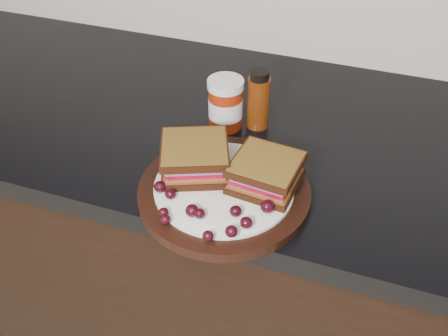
# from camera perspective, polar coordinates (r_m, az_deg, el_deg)

# --- Properties ---
(base_cabinets) EXTENTS (3.96, 0.58, 0.86)m
(base_cabinets) POSITION_cam_1_polar(r_m,az_deg,el_deg) (1.30, 2.96, -12.28)
(base_cabinets) COLOR black
(base_cabinets) RESTS_ON ground_plane
(countertop) EXTENTS (3.98, 0.60, 0.04)m
(countertop) POSITION_cam_1_polar(r_m,az_deg,el_deg) (0.99, 3.83, 3.92)
(countertop) COLOR black
(countertop) RESTS_ON base_cabinets
(plate) EXTENTS (0.28, 0.28, 0.02)m
(plate) POSITION_cam_1_polar(r_m,az_deg,el_deg) (0.81, 0.00, -2.76)
(plate) COLOR black
(plate) RESTS_ON countertop
(sandwich_left) EXTENTS (0.14, 0.14, 0.05)m
(sandwich_left) POSITION_cam_1_polar(r_m,az_deg,el_deg) (0.82, -3.35, 1.20)
(sandwich_left) COLOR brown
(sandwich_left) RESTS_ON plate
(sandwich_right) EXTENTS (0.11, 0.11, 0.05)m
(sandwich_right) POSITION_cam_1_polar(r_m,az_deg,el_deg) (0.79, 4.80, -0.53)
(sandwich_right) COLOR brown
(sandwich_right) RESTS_ON plate
(grape_0) EXTENTS (0.02, 0.02, 0.02)m
(grape_0) POSITION_cam_1_polar(r_m,az_deg,el_deg) (0.79, -7.32, -2.13)
(grape_0) COLOR black
(grape_0) RESTS_ON plate
(grape_1) EXTENTS (0.02, 0.02, 0.02)m
(grape_1) POSITION_cam_1_polar(r_m,az_deg,el_deg) (0.78, -6.15, -2.98)
(grape_1) COLOR black
(grape_1) RESTS_ON plate
(grape_2) EXTENTS (0.02, 0.02, 0.01)m
(grape_2) POSITION_cam_1_polar(r_m,az_deg,el_deg) (0.75, -6.93, -5.07)
(grape_2) COLOR black
(grape_2) RESTS_ON plate
(grape_3) EXTENTS (0.02, 0.02, 0.02)m
(grape_3) POSITION_cam_1_polar(r_m,az_deg,el_deg) (0.74, -6.75, -5.84)
(grape_3) COLOR black
(grape_3) RESTS_ON plate
(grape_4) EXTENTS (0.02, 0.02, 0.02)m
(grape_4) POSITION_cam_1_polar(r_m,az_deg,el_deg) (0.75, -3.67, -4.88)
(grape_4) COLOR black
(grape_4) RESTS_ON plate
(grape_5) EXTENTS (0.02, 0.02, 0.02)m
(grape_5) POSITION_cam_1_polar(r_m,az_deg,el_deg) (0.74, -2.81, -5.23)
(grape_5) COLOR black
(grape_5) RESTS_ON plate
(grape_6) EXTENTS (0.02, 0.02, 0.02)m
(grape_6) POSITION_cam_1_polar(r_m,az_deg,el_deg) (0.71, -1.84, -7.76)
(grape_6) COLOR black
(grape_6) RESTS_ON plate
(grape_7) EXTENTS (0.02, 0.02, 0.02)m
(grape_7) POSITION_cam_1_polar(r_m,az_deg,el_deg) (0.72, 0.84, -7.24)
(grape_7) COLOR black
(grape_7) RESTS_ON plate
(grape_8) EXTENTS (0.02, 0.02, 0.02)m
(grape_8) POSITION_cam_1_polar(r_m,az_deg,el_deg) (0.73, 2.55, -6.26)
(grape_8) COLOR black
(grape_8) RESTS_ON plate
(grape_9) EXTENTS (0.02, 0.02, 0.02)m
(grape_9) POSITION_cam_1_polar(r_m,az_deg,el_deg) (0.75, 1.33, -4.95)
(grape_9) COLOR black
(grape_9) RESTS_ON plate
(grape_10) EXTENTS (0.02, 0.02, 0.02)m
(grape_10) POSITION_cam_1_polar(r_m,az_deg,el_deg) (0.75, 4.99, -4.39)
(grape_10) COLOR black
(grape_10) RESTS_ON plate
(grape_11) EXTENTS (0.02, 0.02, 0.02)m
(grape_11) POSITION_cam_1_polar(r_m,az_deg,el_deg) (0.77, 5.13, -3.47)
(grape_11) COLOR black
(grape_11) RESTS_ON plate
(grape_12) EXTENTS (0.02, 0.02, 0.02)m
(grape_12) POSITION_cam_1_polar(r_m,az_deg,el_deg) (0.78, 6.59, -2.91)
(grape_12) COLOR black
(grape_12) RESTS_ON plate
(grape_13) EXTENTS (0.02, 0.02, 0.02)m
(grape_13) POSITION_cam_1_polar(r_m,az_deg,el_deg) (0.80, 5.97, -1.60)
(grape_13) COLOR black
(grape_13) RESTS_ON plate
(grape_14) EXTENTS (0.02, 0.02, 0.02)m
(grape_14) POSITION_cam_1_polar(r_m,az_deg,el_deg) (0.81, 4.43, -0.67)
(grape_14) COLOR black
(grape_14) RESTS_ON plate
(grape_15) EXTENTS (0.02, 0.02, 0.02)m
(grape_15) POSITION_cam_1_polar(r_m,az_deg,el_deg) (0.83, -0.98, 0.40)
(grape_15) COLOR black
(grape_15) RESTS_ON plate
(grape_16) EXTENTS (0.02, 0.02, 0.01)m
(grape_16) POSITION_cam_1_polar(r_m,az_deg,el_deg) (0.85, -3.76, 1.18)
(grape_16) COLOR black
(grape_16) RESTS_ON plate
(grape_17) EXTENTS (0.02, 0.02, 0.02)m
(grape_17) POSITION_cam_1_polar(r_m,az_deg,el_deg) (0.83, -3.01, 0.63)
(grape_17) COLOR black
(grape_17) RESTS_ON plate
(grape_18) EXTENTS (0.02, 0.02, 0.02)m
(grape_18) POSITION_cam_1_polar(r_m,az_deg,el_deg) (0.82, -5.76, -0.18)
(grape_18) COLOR black
(grape_18) RESTS_ON plate
(grape_19) EXTENTS (0.02, 0.02, 0.02)m
(grape_19) POSITION_cam_1_polar(r_m,az_deg,el_deg) (0.82, -5.61, -0.36)
(grape_19) COLOR black
(grape_19) RESTS_ON plate
(grape_20) EXTENTS (0.02, 0.02, 0.02)m
(grape_20) POSITION_cam_1_polar(r_m,az_deg,el_deg) (0.82, -2.18, 0.16)
(grape_20) COLOR black
(grape_20) RESTS_ON plate
(grape_21) EXTENTS (0.02, 0.02, 0.02)m
(grape_21) POSITION_cam_1_polar(r_m,az_deg,el_deg) (0.82, -3.87, -0.32)
(grape_21) COLOR black
(grape_21) RESTS_ON plate
(grape_22) EXTENTS (0.02, 0.02, 0.01)m
(grape_22) POSITION_cam_1_polar(r_m,az_deg,el_deg) (0.82, -4.39, -0.30)
(grape_22) COLOR black
(grape_22) RESTS_ON plate
(condiment_jar) EXTENTS (0.08, 0.08, 0.10)m
(condiment_jar) POSITION_cam_1_polar(r_m,az_deg,el_deg) (0.95, 0.18, 7.36)
(condiment_jar) COLOR maroon
(condiment_jar) RESTS_ON countertop
(oil_bottle) EXTENTS (0.06, 0.06, 0.12)m
(oil_bottle) POSITION_cam_1_polar(r_m,az_deg,el_deg) (0.94, 3.95, 7.85)
(oil_bottle) COLOR #552108
(oil_bottle) RESTS_ON countertop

